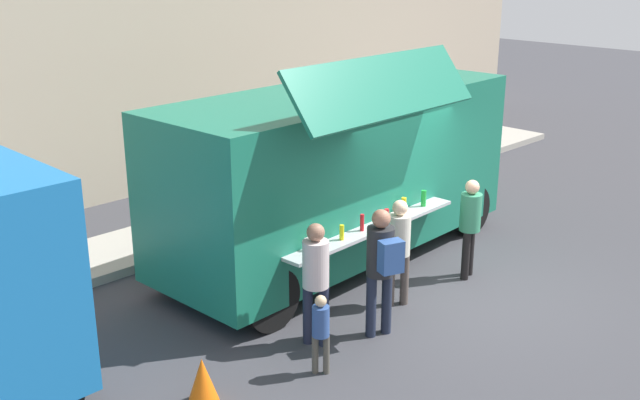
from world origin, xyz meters
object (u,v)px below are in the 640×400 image
object	(u,v)px
customer_rear_waiting	(316,274)
customer_extra_browsing	(470,220)
trash_bin	(385,159)
food_truck_main	(339,170)
traffic_cone_orange	(203,380)
customer_front_ordering	(399,243)
child_near_queue	(321,327)
customer_mid_with_backpack	(382,261)

from	to	relation	value
customer_rear_waiting	customer_extra_browsing	size ratio (longest dim) A/B	1.05
trash_bin	customer_extra_browsing	distance (m)	5.26
food_truck_main	customer_rear_waiting	xyz separation A→B (m)	(-2.30, -1.81, -0.54)
traffic_cone_orange	customer_extra_browsing	size ratio (longest dim) A/B	0.34
traffic_cone_orange	customer_front_ordering	world-z (taller)	customer_front_ordering
food_truck_main	child_near_queue	world-z (taller)	food_truck_main
food_truck_main	trash_bin	size ratio (longest dim) A/B	6.45
traffic_cone_orange	child_near_queue	xyz separation A→B (m)	(1.38, -0.51, 0.35)
customer_mid_with_backpack	child_near_queue	distance (m)	1.32
customer_front_ordering	customer_extra_browsing	size ratio (longest dim) A/B	1.00
customer_extra_browsing	child_near_queue	world-z (taller)	customer_extra_browsing
customer_mid_with_backpack	child_near_queue	world-z (taller)	customer_mid_with_backpack
trash_bin	customer_front_ordering	size ratio (longest dim) A/B	0.63
traffic_cone_orange	trash_bin	distance (m)	9.07
customer_mid_with_backpack	traffic_cone_orange	bearing A→B (deg)	101.45
customer_mid_with_backpack	customer_rear_waiting	distance (m)	0.89
customer_rear_waiting	customer_extra_browsing	world-z (taller)	customer_rear_waiting
customer_front_ordering	child_near_queue	xyz separation A→B (m)	(-2.11, -0.55, -0.33)
food_truck_main	customer_mid_with_backpack	bearing A→B (deg)	-126.70
customer_extra_browsing	customer_front_ordering	bearing A→B (deg)	68.29
trash_bin	customer_front_ordering	xyz separation A→B (m)	(-4.56, -4.13, 0.45)
food_truck_main	traffic_cone_orange	bearing A→B (deg)	-158.32
food_truck_main	trash_bin	world-z (taller)	food_truck_main
traffic_cone_orange	trash_bin	world-z (taller)	trash_bin
customer_rear_waiting	customer_extra_browsing	xyz separation A→B (m)	(3.19, -0.15, -0.05)
traffic_cone_orange	customer_mid_with_backpack	distance (m)	2.76
food_truck_main	customer_extra_browsing	world-z (taller)	food_truck_main
child_near_queue	customer_mid_with_backpack	bearing A→B (deg)	-35.68
customer_front_ordering	customer_rear_waiting	world-z (taller)	customer_rear_waiting
child_near_queue	customer_front_ordering	bearing A→B (deg)	-26.23
customer_mid_with_backpack	customer_extra_browsing	bearing A→B (deg)	-62.96
traffic_cone_orange	customer_mid_with_backpack	size ratio (longest dim) A/B	0.31
customer_rear_waiting	customer_mid_with_backpack	bearing A→B (deg)	-57.52
trash_bin	customer_rear_waiting	distance (m)	7.48
customer_mid_with_backpack	child_near_queue	bearing A→B (deg)	115.39
food_truck_main	customer_mid_with_backpack	distance (m)	2.77
customer_front_ordering	customer_mid_with_backpack	world-z (taller)	customer_mid_with_backpack
customer_mid_with_backpack	trash_bin	bearing A→B (deg)	-29.74
food_truck_main	customer_rear_waiting	distance (m)	2.98
customer_rear_waiting	child_near_queue	bearing A→B (deg)	-157.30
customer_mid_with_backpack	child_near_queue	size ratio (longest dim) A/B	1.71
child_near_queue	traffic_cone_orange	bearing A→B (deg)	118.78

